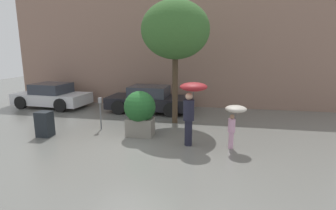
{
  "coord_description": "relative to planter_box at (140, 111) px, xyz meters",
  "views": [
    {
      "loc": [
        2.72,
        -7.61,
        3.02
      ],
      "look_at": [
        0.91,
        1.6,
        1.05
      ],
      "focal_mm": 28.0,
      "sensor_mm": 36.0,
      "label": 1
    }
  ],
  "objects": [
    {
      "name": "parked_car_far",
      "position": [
        -6.13,
        3.81,
        -0.32
      ],
      "size": [
        4.02,
        2.28,
        1.28
      ],
      "rotation": [
        0.0,
        0.0,
        1.49
      ],
      "color": "silver",
      "rests_on": "ground"
    },
    {
      "name": "parked_car_near",
      "position": [
        -0.69,
        3.79,
        -0.31
      ],
      "size": [
        4.15,
        2.12,
        1.28
      ],
      "rotation": [
        0.0,
        0.0,
        1.55
      ],
      "color": "black",
      "rests_on": "ground"
    },
    {
      "name": "person_child",
      "position": [
        3.21,
        -0.65,
        0.16
      ],
      "size": [
        0.64,
        0.64,
        1.38
      ],
      "rotation": [
        0.0,
        0.0,
        -0.1
      ],
      "color": "#D199B7",
      "rests_on": "ground"
    },
    {
      "name": "building_facade",
      "position": [
        -0.0,
        5.46,
        2.09
      ],
      "size": [
        18.0,
        0.3,
        6.0
      ],
      "color": "#8C6B5B",
      "rests_on": "ground"
    },
    {
      "name": "parking_meter",
      "position": [
        -1.73,
        0.46,
        -0.01
      ],
      "size": [
        0.14,
        0.14,
        1.24
      ],
      "color": "#595B60",
      "rests_on": "ground"
    },
    {
      "name": "planter_box",
      "position": [
        0.0,
        0.0,
        0.0
      ],
      "size": [
        1.12,
        1.12,
        1.62
      ],
      "color": "gray",
      "rests_on": "ground"
    },
    {
      "name": "street_tree",
      "position": [
        0.92,
        1.95,
        2.88
      ],
      "size": [
        2.72,
        2.72,
        4.97
      ],
      "color": "#423323",
      "rests_on": "ground"
    },
    {
      "name": "newspaper_box",
      "position": [
        -3.32,
        -0.71,
        -0.46
      ],
      "size": [
        0.5,
        0.44,
        0.9
      ],
      "color": "#1E2328",
      "rests_on": "ground"
    },
    {
      "name": "person_adult",
      "position": [
        1.88,
        -0.58,
        0.6
      ],
      "size": [
        0.86,
        0.86,
        2.04
      ],
      "rotation": [
        0.0,
        0.0,
        0.58
      ],
      "color": "#1E1E2D",
      "rests_on": "ground"
    },
    {
      "name": "ground_plane",
      "position": [
        -0.0,
        -1.04,
        -0.91
      ],
      "size": [
        40.0,
        40.0,
        0.0
      ],
      "primitive_type": "plane",
      "color": "slate"
    }
  ]
}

